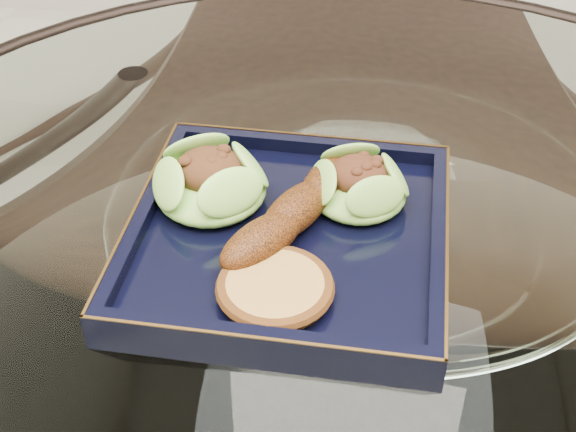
# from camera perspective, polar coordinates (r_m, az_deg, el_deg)

# --- Properties ---
(dining_table) EXTENTS (1.13, 1.13, 0.77)m
(dining_table) POSITION_cam_1_polar(r_m,az_deg,el_deg) (0.83, 4.27, -10.50)
(dining_table) COLOR white
(dining_table) RESTS_ON ground
(dining_chair) EXTENTS (0.45, 0.45, 0.99)m
(dining_chair) POSITION_cam_1_polar(r_m,az_deg,el_deg) (1.27, 4.84, 7.04)
(dining_chair) COLOR #331D11
(dining_chair) RESTS_ON ground
(navy_plate) EXTENTS (0.28, 0.28, 0.02)m
(navy_plate) POSITION_cam_1_polar(r_m,az_deg,el_deg) (0.70, 0.00, -1.91)
(navy_plate) COLOR black
(navy_plate) RESTS_ON dining_table
(lettuce_wrap_left) EXTENTS (0.11, 0.11, 0.04)m
(lettuce_wrap_left) POSITION_cam_1_polar(r_m,az_deg,el_deg) (0.72, -5.53, 2.24)
(lettuce_wrap_left) COLOR #67AE32
(lettuce_wrap_left) RESTS_ON navy_plate
(lettuce_wrap_right) EXTENTS (0.09, 0.09, 0.03)m
(lettuce_wrap_right) POSITION_cam_1_polar(r_m,az_deg,el_deg) (0.72, 5.02, 2.02)
(lettuce_wrap_right) COLOR #649C2D
(lettuce_wrap_right) RESTS_ON navy_plate
(roasted_plantain) EXTENTS (0.12, 0.17, 0.03)m
(roasted_plantain) POSITION_cam_1_polar(r_m,az_deg,el_deg) (0.69, 0.57, 0.43)
(roasted_plantain) COLOR #5C2909
(roasted_plantain) RESTS_ON navy_plate
(crumb_patty) EXTENTS (0.09, 0.09, 0.02)m
(crumb_patty) POSITION_cam_1_polar(r_m,az_deg,el_deg) (0.63, -0.92, -5.23)
(crumb_patty) COLOR #B3863B
(crumb_patty) RESTS_ON navy_plate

